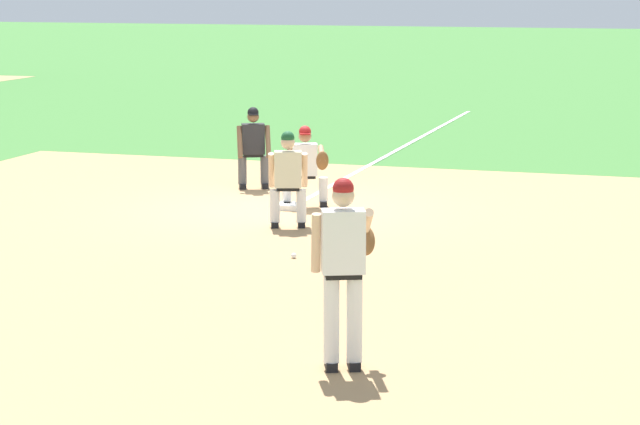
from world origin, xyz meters
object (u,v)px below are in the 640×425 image
first_base_bag (289,207)px  baseball (294,256)px  umpire (253,144)px  first_baseman (306,163)px  pitcher (344,261)px  baserunner (288,175)px

first_base_bag → baseball: (-3.43, -1.23, -0.01)m
baseball → umpire: bearing=25.5°
first_baseman → pitcher: bearing=-159.8°
baseball → umpire: 5.81m
first_base_bag → first_baseman: (0.26, -0.22, 0.69)m
first_baseman → baserunner: bearing=-171.5°
first_base_bag → pitcher: (-7.87, -3.21, 1.01)m
pitcher → first_baseman: size_ratio=1.39×
baserunner → first_baseman: bearing=8.5°
first_base_bag → baserunner: baserunner is taller
first_baseman → umpire: 2.11m
first_base_bag → baseball: bearing=-160.3°
first_base_bag → pitcher: pitcher is taller
baseball → first_baseman: size_ratio=0.06×
baseball → umpire: (5.20, 2.48, 0.76)m
pitcher → baserunner: bearing=23.0°
first_base_bag → umpire: size_ratio=0.26×
baseball → baserunner: baserunner is taller
baseball → baserunner: bearing=20.6°
pitcher → first_baseman: (8.13, 2.99, -0.33)m
first_base_bag → baserunner: bearing=-161.7°
pitcher → first_baseman: 8.67m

